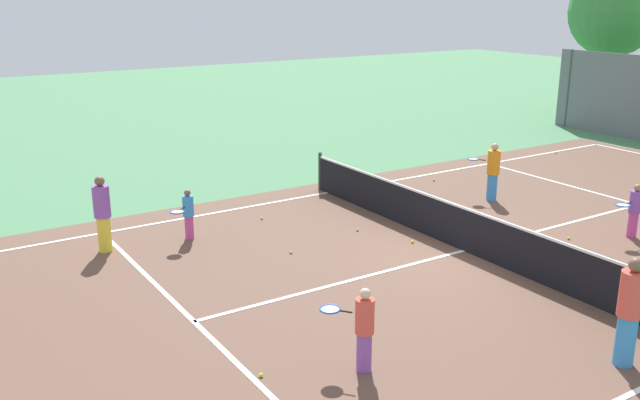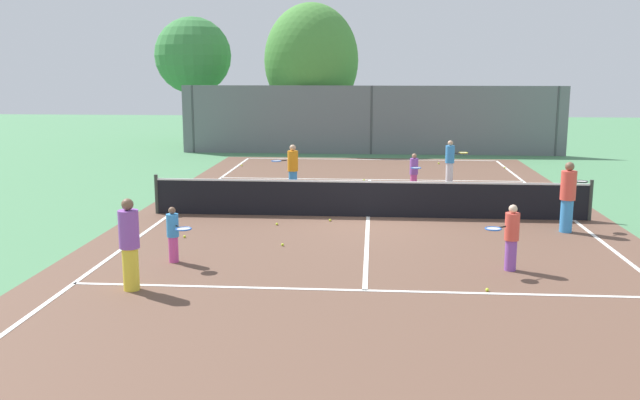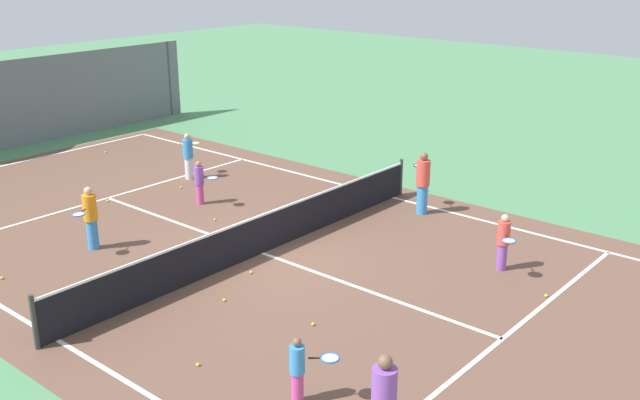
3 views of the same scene
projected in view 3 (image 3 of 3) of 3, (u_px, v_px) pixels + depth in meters
The scene contains 20 objects.
ground_plane at pixel (262, 253), 17.93m from camera, with size 80.00×80.00×0.00m, color #4C8456.
court_surface at pixel (262, 253), 17.93m from camera, with size 13.00×25.00×0.01m.
tennis_net at pixel (261, 234), 17.77m from camera, with size 11.90×0.10×1.10m.
player_0 at pixel (91, 217), 17.95m from camera, with size 0.89×0.68×1.59m.
player_1 at pixel (188, 155), 23.43m from camera, with size 0.88×0.64×1.50m.
player_2 at pixel (200, 182), 21.15m from camera, with size 0.35×0.85×1.28m.
player_3 at pixel (299, 369), 11.89m from camera, with size 0.71×0.76×1.18m.
player_4 at pixel (423, 182), 20.33m from camera, with size 0.84×0.83×1.76m.
player_6 at pixel (503, 242), 16.79m from camera, with size 0.80×0.71×1.35m.
tennis_ball_0 at pixel (198, 365), 13.10m from camera, with size 0.07×0.07×0.07m, color #CCE533.
tennis_ball_1 at pixel (251, 272), 16.81m from camera, with size 0.07×0.07×0.07m, color #CCE533.
tennis_ball_2 at pixel (224, 300), 15.49m from camera, with size 0.07×0.07×0.07m, color #CCE533.
tennis_ball_3 at pixel (215, 220), 20.05m from camera, with size 0.07×0.07×0.07m, color #CCE533.
tennis_ball_4 at pixel (2, 278), 16.53m from camera, with size 0.07×0.07×0.07m, color #CCE533.
tennis_ball_5 at pixel (180, 143), 27.79m from camera, with size 0.07×0.07×0.07m, color #CCE533.
tennis_ball_6 at pixel (108, 201), 21.52m from camera, with size 0.07×0.07×0.07m, color #CCE533.
tennis_ball_7 at pixel (313, 324), 14.51m from camera, with size 0.07×0.07×0.07m, color #CCE533.
tennis_ball_8 at pixel (105, 152), 26.60m from camera, with size 0.07×0.07×0.07m, color #CCE533.
tennis_ball_9 at pixel (546, 296), 15.69m from camera, with size 0.07×0.07×0.07m, color #CCE533.
tennis_ball_10 at pixel (181, 187), 22.71m from camera, with size 0.07×0.07×0.07m, color #CCE533.
Camera 3 is at (-11.68, -11.79, 7.06)m, focal length 41.48 mm.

